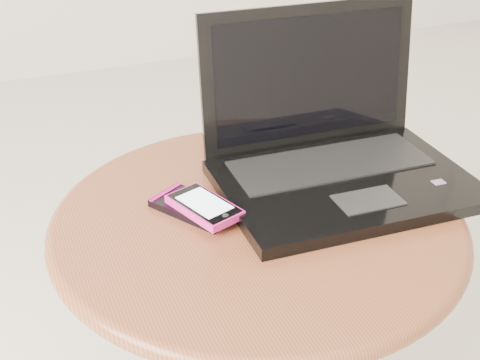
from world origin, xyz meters
name	(u,v)px	position (x,y,z in m)	size (l,w,h in m)	color
table	(257,270)	(-0.09, 0.08, 0.35)	(0.56, 0.56, 0.45)	#57291C
laptop	(334,151)	(0.05, 0.13, 0.49)	(0.36, 0.29, 0.23)	black
phone_black	(194,207)	(-0.17, 0.11, 0.45)	(0.11, 0.13, 0.01)	black
phone_pink	(204,206)	(-0.16, 0.09, 0.46)	(0.09, 0.12, 0.01)	#CF217E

